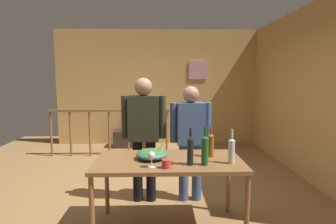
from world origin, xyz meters
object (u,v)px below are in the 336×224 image
object	(u,v)px
framed_picture	(198,70)
wine_bottle_clear	(231,150)
tv_console	(133,138)
stair_railing	(139,126)
wine_glass	(152,156)
person_standing_right	(191,135)
flat_screen_tv	(132,122)
serving_table	(169,166)
mug_red	(166,164)
wine_bottle_amber	(211,144)
salad_bowl	(152,154)
wine_bottle_green	(205,149)
wine_bottle_dark	(190,150)
person_standing_left	(144,129)

from	to	relation	value
framed_picture	wine_bottle_clear	xyz separation A→B (m)	(-0.21, -4.07, -0.93)
framed_picture	tv_console	xyz separation A→B (m)	(-1.62, -0.29, -1.66)
stair_railing	tv_console	xyz separation A→B (m)	(-0.21, 0.76, -0.44)
wine_glass	person_standing_right	xyz separation A→B (m)	(0.49, 0.96, 0.01)
tv_console	flat_screen_tv	size ratio (longest dim) A/B	1.90
serving_table	mug_red	distance (m)	0.29
wine_glass	wine_bottle_clear	bearing A→B (deg)	7.02
tv_console	framed_picture	bearing A→B (deg)	10.16
wine_bottle_amber	salad_bowl	bearing A→B (deg)	-174.63
wine_bottle_clear	wine_bottle_green	bearing A→B (deg)	-171.78
salad_bowl	stair_railing	bearing A→B (deg)	97.61
framed_picture	serving_table	distance (m)	4.17
mug_red	wine_glass	bearing A→B (deg)	171.86
stair_railing	flat_screen_tv	xyz separation A→B (m)	(-0.21, 0.73, -0.02)
wine_bottle_dark	wine_bottle_amber	distance (m)	0.38
salad_bowl	wine_glass	world-z (taller)	salad_bowl
tv_console	wine_bottle_amber	distance (m)	3.81
salad_bowl	mug_red	xyz separation A→B (m)	(0.15, -0.31, -0.01)
tv_console	wine_bottle_amber	world-z (taller)	wine_bottle_amber
tv_console	wine_bottle_green	distance (m)	4.05
framed_picture	wine_glass	world-z (taller)	framed_picture
wine_bottle_amber	person_standing_left	bearing A→B (deg)	141.96
flat_screen_tv	framed_picture	bearing A→B (deg)	11.21
wine_bottle_clear	person_standing_left	world-z (taller)	person_standing_left
framed_picture	wine_glass	distance (m)	4.40
wine_glass	person_standing_right	distance (m)	1.07
tv_console	person_standing_right	size ratio (longest dim) A/B	0.58
serving_table	flat_screen_tv	bearing A→B (deg)	102.06
framed_picture	salad_bowl	xyz separation A→B (m)	(-1.03, -3.88, -1.02)
wine_bottle_amber	wine_bottle_clear	distance (m)	0.30
mug_red	person_standing_left	size ratio (longest dim) A/B	0.07
stair_railing	person_standing_right	distance (m)	2.35
serving_table	tv_console	bearing A→B (deg)	101.96
serving_table	mug_red	bearing A→B (deg)	-97.64
wine_bottle_amber	wine_bottle_green	size ratio (longest dim) A/B	0.88
mug_red	person_standing_right	size ratio (longest dim) A/B	0.08
wine_bottle_green	person_standing_right	world-z (taller)	person_standing_right
wine_bottle_amber	wine_bottle_green	world-z (taller)	wine_bottle_green
tv_console	wine_bottle_clear	distance (m)	4.10
salad_bowl	flat_screen_tv	bearing A→B (deg)	99.33
tv_console	wine_bottle_clear	xyz separation A→B (m)	(1.41, -3.78, 0.73)
flat_screen_tv	wine_glass	world-z (taller)	wine_glass
wine_bottle_amber	mug_red	distance (m)	0.63
salad_bowl	wine_glass	size ratio (longest dim) A/B	2.14
flat_screen_tv	wine_bottle_clear	distance (m)	4.02
serving_table	wine_bottle_amber	distance (m)	0.52
tv_console	wine_bottle_dark	bearing A→B (deg)	-75.60
framed_picture	person_standing_left	xyz separation A→B (m)	(-1.16, -3.21, -0.87)
wine_bottle_clear	mug_red	distance (m)	0.69
tv_console	wine_bottle_clear	bearing A→B (deg)	-69.60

